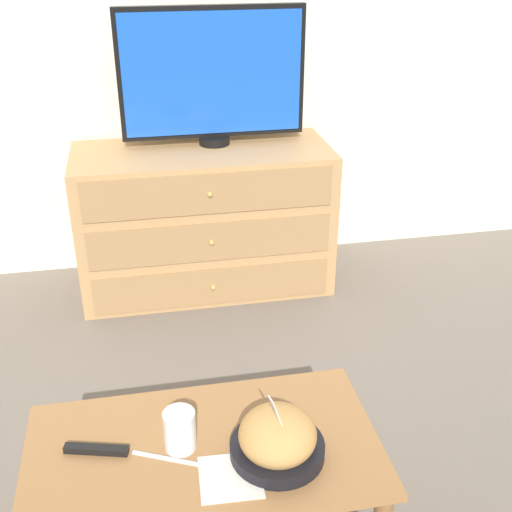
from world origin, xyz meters
TOP-DOWN VIEW (x-y plane):
  - ground_plane at (0.00, 0.00)m, footprint 12.00×12.00m
  - dresser at (-0.10, -0.27)m, footprint 1.13×0.50m
  - tv at (-0.04, -0.19)m, footprint 0.80×0.14m
  - coffee_table at (-0.28, -1.77)m, footprint 0.86×0.47m
  - takeout_bowl at (-0.11, -1.83)m, footprint 0.23×0.23m
  - drink_cup at (-0.34, -1.76)m, footprint 0.08×0.08m
  - napkin at (-0.23, -1.88)m, footprint 0.15×0.15m
  - knife at (-0.37, -1.80)m, footprint 0.17×0.09m
  - remote_control at (-0.54, -1.74)m, footprint 0.16×0.06m

SIDE VIEW (x-z plane):
  - ground_plane at x=0.00m, z-range 0.00..0.00m
  - dresser at x=-0.10m, z-range 0.00..0.66m
  - coffee_table at x=-0.28m, z-range 0.14..0.54m
  - napkin at x=-0.23m, z-range 0.40..0.40m
  - knife at x=-0.37m, z-range 0.40..0.40m
  - remote_control at x=-0.54m, z-range 0.40..0.42m
  - drink_cup at x=-0.34m, z-range 0.39..0.50m
  - takeout_bowl at x=-0.11m, z-range 0.35..0.55m
  - tv at x=-0.04m, z-range 0.67..1.25m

